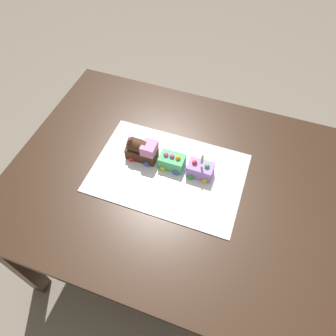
{
  "coord_description": "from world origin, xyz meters",
  "views": [
    {
      "loc": [
        0.17,
        -0.67,
        1.78
      ],
      "look_at": [
        -0.07,
        0.01,
        0.77
      ],
      "focal_mm": 33.62,
      "sensor_mm": 36.0,
      "label": 1
    }
  ],
  "objects_px": {
    "cake_car_gondola_mint_green": "(172,161)",
    "birthday_candle": "(202,159)",
    "cake_car_tanker_lavender": "(200,169)",
    "cake_locomotive": "(142,150)",
    "dining_table": "(183,195)"
  },
  "relations": [
    {
      "from": "cake_car_gondola_mint_green",
      "to": "birthday_candle",
      "type": "xyz_separation_m",
      "value": [
        0.12,
        -0.0,
        0.07
      ]
    },
    {
      "from": "cake_car_tanker_lavender",
      "to": "cake_locomotive",
      "type": "bearing_deg",
      "value": -180.0
    },
    {
      "from": "dining_table",
      "to": "cake_car_gondola_mint_green",
      "type": "xyz_separation_m",
      "value": [
        -0.07,
        0.05,
        0.14
      ]
    },
    {
      "from": "dining_table",
      "to": "cake_car_tanker_lavender",
      "type": "distance_m",
      "value": 0.16
    },
    {
      "from": "cake_car_tanker_lavender",
      "to": "cake_car_gondola_mint_green",
      "type": "bearing_deg",
      "value": 180.0
    },
    {
      "from": "cake_car_gondola_mint_green",
      "to": "birthday_candle",
      "type": "relative_size",
      "value": 1.9
    },
    {
      "from": "cake_locomotive",
      "to": "cake_car_tanker_lavender",
      "type": "bearing_deg",
      "value": 0.0
    },
    {
      "from": "dining_table",
      "to": "cake_locomotive",
      "type": "xyz_separation_m",
      "value": [
        -0.2,
        0.05,
        0.16
      ]
    },
    {
      "from": "cake_locomotive",
      "to": "birthday_candle",
      "type": "distance_m",
      "value": 0.25
    },
    {
      "from": "cake_car_tanker_lavender",
      "to": "birthday_candle",
      "type": "xyz_separation_m",
      "value": [
        0.0,
        -0.0,
        0.07
      ]
    },
    {
      "from": "birthday_candle",
      "to": "dining_table",
      "type": "bearing_deg",
      "value": -136.04
    },
    {
      "from": "cake_locomotive",
      "to": "cake_car_gondola_mint_green",
      "type": "relative_size",
      "value": 1.4
    },
    {
      "from": "cake_car_gondola_mint_green",
      "to": "birthday_candle",
      "type": "height_order",
      "value": "birthday_candle"
    },
    {
      "from": "cake_car_gondola_mint_green",
      "to": "cake_car_tanker_lavender",
      "type": "relative_size",
      "value": 1.0
    },
    {
      "from": "cake_locomotive",
      "to": "birthday_candle",
      "type": "xyz_separation_m",
      "value": [
        0.25,
        0.0,
        0.05
      ]
    }
  ]
}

